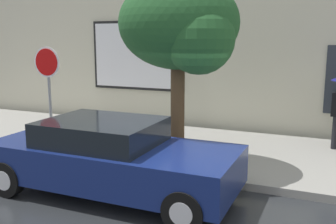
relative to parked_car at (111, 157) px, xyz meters
The scene contains 6 objects.
ground_plane 1.36m from the parked_car, ahead, with size 60.00×60.00×0.00m, color #282B2D.
sidewalk 3.33m from the parked_car, 68.96° to the left, with size 20.00×4.00×0.15m, color gray.
building_facade 6.33m from the parked_car, 78.32° to the left, with size 20.00×0.67×7.00m.
parked_car is the anchor object (origin of this frame).
street_tree 2.94m from the parked_car, 67.80° to the left, with size 2.50×2.13×3.86m.
stop_sign 3.72m from the parked_car, 146.98° to the left, with size 0.76×0.10×2.43m.
Camera 1 is at (2.38, -5.77, 2.75)m, focal length 41.48 mm.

